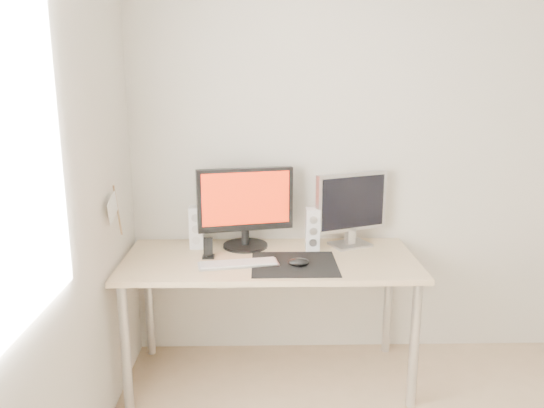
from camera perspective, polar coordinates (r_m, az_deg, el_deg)
name	(u,v)px	position (r m, az deg, el deg)	size (l,w,h in m)	color
wall_back	(424,154)	(3.30, 16.05, 5.24)	(3.50, 3.50, 0.00)	silver
mousepad	(294,264)	(2.82, 2.42, -6.48)	(0.45, 0.40, 0.00)	black
mouse	(299,262)	(2.79, 2.88, -6.26)	(0.11, 0.07, 0.04)	black
desk	(270,271)	(2.95, -0.25, -7.22)	(1.60, 0.70, 0.73)	#D1B587
main_monitor	(245,205)	(3.03, -2.88, -0.09)	(0.55, 0.31, 0.47)	black
second_monitor	(351,206)	(3.09, 8.54, -0.20)	(0.43, 0.23, 0.43)	#B0B0B2
speaker_left	(197,227)	(3.09, -8.10, -2.49)	(0.08, 0.09, 0.24)	white
speaker_right	(313,229)	(3.02, 4.39, -2.74)	(0.08, 0.09, 0.24)	white
keyboard	(238,264)	(2.81, -3.64, -6.43)	(0.43, 0.19, 0.02)	#A8A8AB
phone_dock	(208,252)	(2.93, -6.86, -5.13)	(0.06, 0.06, 0.12)	black
pennant	(114,208)	(2.79, -16.61, -0.45)	(0.01, 0.23, 0.29)	#A57F54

